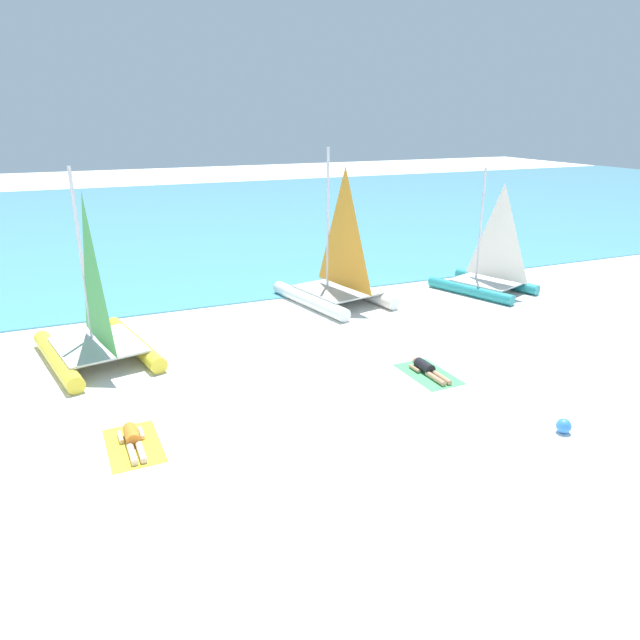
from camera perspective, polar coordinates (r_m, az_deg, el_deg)
ground_plane at (r=21.67m, az=-5.25°, el=1.10°), size 120.00×120.00×0.00m
ocean_water at (r=41.59m, az=-14.32°, el=9.44°), size 120.00×40.00×0.05m
sailboat_yellow at (r=17.98m, az=-20.74°, el=-1.27°), size 3.45×4.61×5.41m
sailboat_teal at (r=24.39m, az=15.74°, el=4.27°), size 3.50×4.26×4.79m
sailboat_white at (r=22.07m, az=1.57°, el=3.78°), size 3.61×4.79×5.60m
towel_left at (r=13.58m, az=-17.49°, el=-11.43°), size 1.17×1.94×0.01m
sunbather_left at (r=13.58m, az=-17.58°, el=-10.84°), size 0.56×1.56×0.30m
towel_right at (r=16.49m, az=10.39°, el=-5.14°), size 1.16×1.94×0.01m
sunbather_right at (r=16.49m, az=10.28°, el=-4.66°), size 0.55×1.56×0.30m
beach_ball at (r=14.43m, az=22.40°, el=-9.40°), size 0.34×0.34×0.34m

